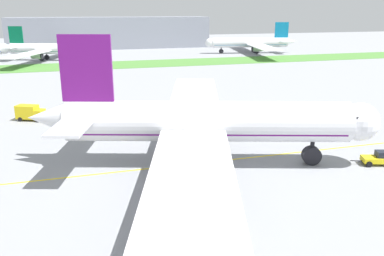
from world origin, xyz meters
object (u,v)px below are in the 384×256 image
Objects in this scene: airliner_foreground at (203,122)px; parked_airliner_far_outer at (251,43)px; pushback_tug at (377,158)px; ground_crew_wingwalker_port at (176,157)px; parked_airliner_far_right at (48,49)px; service_truck_baggage_loader at (30,112)px.

parked_airliner_far_outer is at bearing 63.07° from airliner_foreground.
pushback_tug is at bearing -107.55° from parked_airliner_far_outer.
ground_crew_wingwalker_port is (-3.70, 1.61, -5.55)m from airliner_foreground.
airliner_foreground is 143.37m from parked_airliner_far_right.
service_truck_baggage_loader is at bearing 126.28° from ground_crew_wingwalker_port.
service_truck_baggage_loader is at bearing -132.36° from parked_airliner_far_outer.
ground_crew_wingwalker_port is 0.25× the size of service_truck_baggage_loader.
parked_airliner_far_right is at bearing 100.07° from ground_crew_wingwalker_port.
airliner_foreground reaches higher than parked_airliner_far_right.
pushback_tug is 3.88× the size of ground_crew_wingwalker_port.
parked_airliner_far_outer is (72.83, 143.34, -1.10)m from airliner_foreground.
parked_airliner_far_right is (-53.42, 148.24, 4.15)m from pushback_tug.
pushback_tug is at bearing -17.95° from ground_crew_wingwalker_port.
ground_crew_wingwalker_port is at bearing 162.05° from pushback_tug.
airliner_foreground is 50.82× the size of ground_crew_wingwalker_port.
ground_crew_wingwalker_port is 141.16m from parked_airliner_far_right.
pushback_tug is at bearing -70.18° from parked_airliner_far_right.
service_truck_baggage_loader is (-23.50, 32.02, 0.78)m from ground_crew_wingwalker_port.
parked_airliner_far_right reaches higher than ground_crew_wingwalker_port.
pushback_tug is 30.24m from ground_crew_wingwalker_port.
airliner_foreground is 26.80m from pushback_tug.
parked_airliner_far_right reaches higher than service_truck_baggage_loader.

